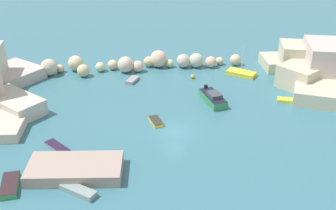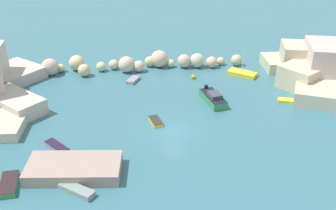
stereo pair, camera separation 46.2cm
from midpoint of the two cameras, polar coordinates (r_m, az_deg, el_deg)
name	(u,v)px [view 1 (the left image)]	position (r m, az deg, el deg)	size (l,w,h in m)	color
cove_water	(174,131)	(49.82, 0.58, -3.60)	(160.00, 160.00, 0.00)	#38707F
cliff_headland_right	(326,65)	(68.15, 20.51, 5.17)	(20.15, 20.39, 6.01)	beige
rock_breakwater	(133,63)	(66.93, -4.99, 5.67)	(33.53, 4.83, 2.73)	beige
stone_dock	(75,169)	(43.50, -12.83, -8.47)	(9.38, 4.71, 1.24)	#A69185
channel_buoy	(193,77)	(63.84, 3.17, 3.88)	(0.63, 0.63, 0.63)	gold
moored_boat_0	(213,98)	(56.59, 5.90, 0.95)	(2.86, 5.51, 1.58)	#378C4E
moored_boat_1	(156,121)	(51.50, -1.89, -2.25)	(1.71, 2.82, 0.42)	yellow
moored_boat_2	(132,80)	(62.98, -5.07, 3.40)	(2.29, 2.82, 0.48)	gray
moored_boat_3	(10,185)	(43.70, -21.00, -10.14)	(1.85, 3.94, 0.57)	#358A4B
moored_boat_4	(241,73)	(65.94, 9.75, 4.30)	(4.66, 4.27, 4.72)	yellow
moored_boat_5	(78,191)	(41.17, -12.45, -11.30)	(3.65, 3.25, 0.58)	gray
moored_boat_6	(57,148)	(47.94, -15.08, -5.63)	(3.08, 3.49, 0.53)	gray
moored_boat_7	(31,110)	(57.01, -18.37, -0.60)	(2.02, 2.85, 0.52)	#D7CB42
moored_boat_8	(288,100)	(58.83, 15.78, 0.62)	(3.03, 2.05, 0.43)	yellow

